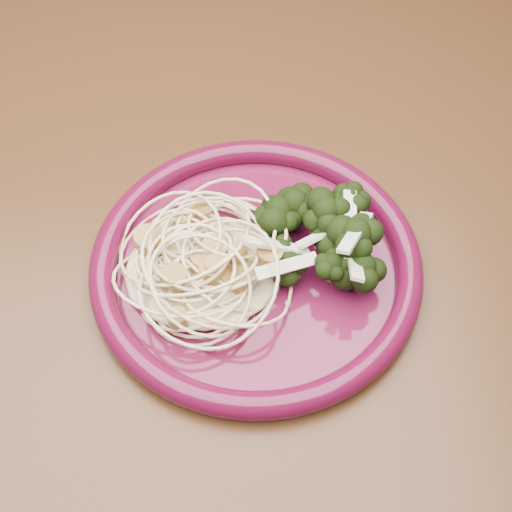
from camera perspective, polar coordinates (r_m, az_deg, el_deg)
name	(u,v)px	position (r m, az deg, el deg)	size (l,w,h in m)	color
dining_table	(384,359)	(0.63, 10.21, -8.08)	(1.20, 0.80, 0.75)	#472814
dinner_plate	(256,264)	(0.54, 0.00, -0.66)	(0.28, 0.28, 0.02)	#530E2B
spaghetti_pile	(202,265)	(0.53, -4.31, -0.71)	(0.12, 0.10, 0.03)	beige
scallop_cluster	(200,240)	(0.51, -4.52, 1.29)	(0.10, 0.10, 0.03)	#AB7F3D
broccoli_pile	(321,241)	(0.54, 5.23, 1.23)	(0.08, 0.13, 0.04)	black
onion_garnish	(324,217)	(0.51, 5.46, 3.09)	(0.05, 0.08, 0.05)	beige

